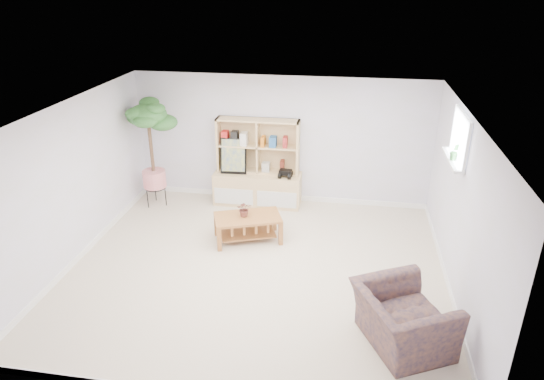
% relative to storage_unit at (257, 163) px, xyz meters
% --- Properties ---
extents(floor, '(5.50, 5.00, 0.01)m').
position_rel_storage_unit_xyz_m(floor, '(0.41, -2.24, -0.82)').
color(floor, '#C3B49B').
rests_on(floor, ground).
extents(ceiling, '(5.50, 5.00, 0.01)m').
position_rel_storage_unit_xyz_m(ceiling, '(0.41, -2.24, 1.58)').
color(ceiling, white).
rests_on(ceiling, walls).
extents(walls, '(5.51, 5.01, 2.40)m').
position_rel_storage_unit_xyz_m(walls, '(0.41, -2.24, 0.38)').
color(walls, white).
rests_on(walls, floor).
extents(baseboard, '(5.50, 5.00, 0.10)m').
position_rel_storage_unit_xyz_m(baseboard, '(0.41, -2.24, -0.77)').
color(baseboard, white).
rests_on(baseboard, floor).
extents(window, '(0.10, 0.98, 0.68)m').
position_rel_storage_unit_xyz_m(window, '(3.14, -1.64, 1.18)').
color(window, '#C2DBFF').
rests_on(window, walls).
extents(window_sill, '(0.14, 1.00, 0.04)m').
position_rel_storage_unit_xyz_m(window_sill, '(3.08, -1.64, 0.86)').
color(window_sill, white).
rests_on(window_sill, walls).
extents(storage_unit, '(1.63, 0.55, 1.63)m').
position_rel_storage_unit_xyz_m(storage_unit, '(0.00, 0.00, 0.00)').
color(storage_unit, tan).
rests_on(storage_unit, floor).
extents(poster, '(0.49, 0.14, 0.67)m').
position_rel_storage_unit_xyz_m(poster, '(-0.44, -0.04, 0.13)').
color(poster, yellow).
rests_on(poster, storage_unit).
extents(toy_truck, '(0.34, 0.25, 0.17)m').
position_rel_storage_unit_xyz_m(toy_truck, '(0.55, -0.11, -0.12)').
color(toy_truck, black).
rests_on(toy_truck, storage_unit).
extents(coffee_table, '(1.19, 0.91, 0.43)m').
position_rel_storage_unit_xyz_m(coffee_table, '(0.11, -1.41, -0.60)').
color(coffee_table, brown).
rests_on(coffee_table, floor).
extents(table_plant, '(0.27, 0.25, 0.26)m').
position_rel_storage_unit_xyz_m(table_plant, '(0.06, -1.41, -0.25)').
color(table_plant, '#1D511D').
rests_on(table_plant, coffee_table).
extents(floor_tree, '(0.79, 0.79, 2.03)m').
position_rel_storage_unit_xyz_m(floor_tree, '(-1.89, -0.37, 0.20)').
color(floor_tree, '#2D6227').
rests_on(floor_tree, floor).
extents(armchair, '(1.32, 1.38, 0.80)m').
position_rel_storage_unit_xyz_m(armchair, '(2.40, -3.52, -0.42)').
color(armchair, '#181D39').
rests_on(armchair, floor).
extents(sill_plant, '(0.15, 0.12, 0.24)m').
position_rel_storage_unit_xyz_m(sill_plant, '(3.08, -1.71, 1.01)').
color(sill_plant, '#2D6227').
rests_on(sill_plant, window_sill).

